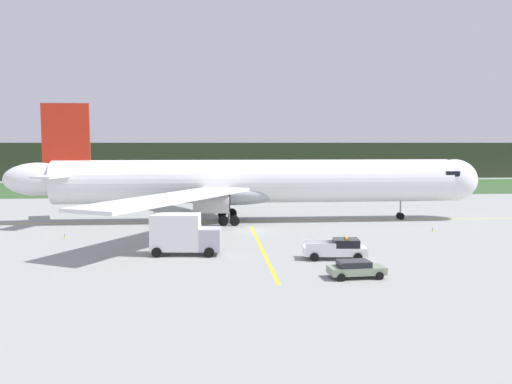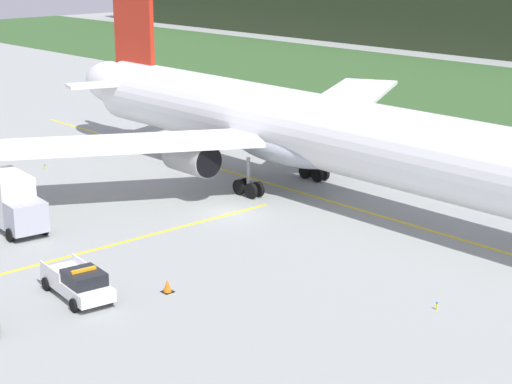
{
  "view_description": "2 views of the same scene",
  "coord_description": "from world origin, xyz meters",
  "views": [
    {
      "loc": [
        -6.02,
        -62.13,
        10.11
      ],
      "look_at": [
        1.13,
        6.59,
        3.87
      ],
      "focal_mm": 38.32,
      "sensor_mm": 36.0,
      "label": 1
    },
    {
      "loc": [
        45.01,
        -39.54,
        18.85
      ],
      "look_at": [
        6.24,
        -3.27,
        3.57
      ],
      "focal_mm": 61.39,
      "sensor_mm": 36.0,
      "label": 2
    }
  ],
  "objects": [
    {
      "name": "taxiway_edge_light_west",
      "position": [
        -20.28,
        -3.24,
        0.24
      ],
      "size": [
        0.12,
        0.12,
        0.45
      ],
      "color": "yellow",
      "rests_on": "ground"
    },
    {
      "name": "ground",
      "position": [
        0.0,
        0.0,
        0.0
      ],
      "size": [
        320.0,
        320.0,
        0.0
      ],
      "primitive_type": "plane",
      "color": "gray"
    },
    {
      "name": "taxiway_centerline_main",
      "position": [
        1.14,
        7.61,
        0.0
      ],
      "size": [
        81.22,
        1.99,
        0.01
      ],
      "primitive_type": "cube",
      "rotation": [
        0.0,
        0.0,
        -0.02
      ],
      "color": "yellow",
      "rests_on": "ground"
    },
    {
      "name": "taxiway_centerline_spur",
      "position": [
        -0.13,
        -10.44,
        0.0
      ],
      "size": [
        0.88,
        27.81,
        0.01
      ],
      "primitive_type": "cube",
      "rotation": [
        0.0,
        0.0,
        1.55
      ],
      "color": "yellow",
      "rests_on": "ground"
    },
    {
      "name": "ops_pickup_truck",
      "position": [
        5.88,
        -16.22,
        0.9
      ],
      "size": [
        5.66,
        2.85,
        1.94
      ],
      "color": "white",
      "rests_on": "ground"
    },
    {
      "name": "catering_truck",
      "position": [
        -7.54,
        -13.0,
        1.92
      ],
      "size": [
        6.48,
        3.25,
        3.88
      ],
      "color": "#A9A9B9",
      "rests_on": "ground"
    },
    {
      "name": "apron_cone",
      "position": [
        8.54,
        -12.18,
        0.37
      ],
      "size": [
        0.61,
        0.61,
        0.77
      ],
      "color": "black",
      "rests_on": "ground"
    },
    {
      "name": "taxiway_edge_light_east",
      "position": [
        20.26,
        -3.24,
        0.25
      ],
      "size": [
        0.12,
        0.12,
        0.46
      ],
      "color": "yellow",
      "rests_on": "ground"
    },
    {
      "name": "airliner",
      "position": [
        0.45,
        7.62,
        5.03
      ],
      "size": [
        61.08,
        52.47,
        14.99
      ],
      "color": "white",
      "rests_on": "ground"
    }
  ]
}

